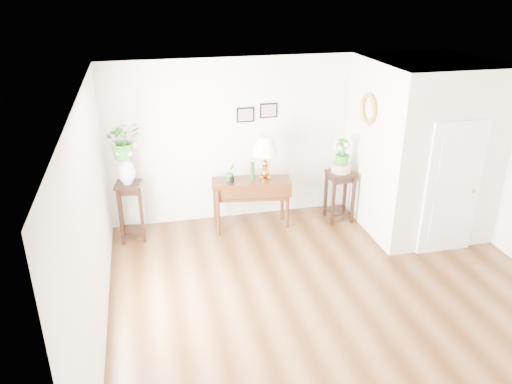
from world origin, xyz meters
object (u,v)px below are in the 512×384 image
object	(u,v)px
console_table	(251,204)
plant_stand_b	(339,196)
plant_stand_a	(131,211)
table_lamp	(265,159)

from	to	relation	value
console_table	plant_stand_b	size ratio (longest dim) A/B	1.46
plant_stand_a	plant_stand_b	xyz separation A→B (m)	(3.55, -0.10, -0.04)
table_lamp	plant_stand_a	xyz separation A→B (m)	(-2.22, 0.05, -0.73)
console_table	plant_stand_a	xyz separation A→B (m)	(-1.98, 0.05, 0.06)
table_lamp	plant_stand_b	xyz separation A→B (m)	(1.33, -0.05, -0.77)
table_lamp	plant_stand_a	world-z (taller)	table_lamp
plant_stand_a	plant_stand_b	size ratio (longest dim) A/B	1.10
console_table	table_lamp	distance (m)	0.82
plant_stand_a	plant_stand_b	distance (m)	3.55
console_table	plant_stand_a	size ratio (longest dim) A/B	1.32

